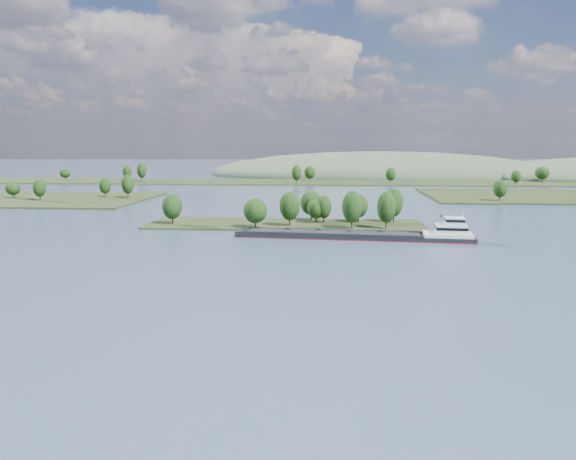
{
  "coord_description": "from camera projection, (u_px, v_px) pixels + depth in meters",
  "views": [
    {
      "loc": [
        17.7,
        -22.28,
        29.9
      ],
      "look_at": [
        5.19,
        130.0,
        6.0
      ],
      "focal_mm": 35.0,
      "sensor_mm": 36.0,
      "label": 1
    }
  ],
  "objects": [
    {
      "name": "ground",
      "position": [
        265.0,
        258.0,
        146.15
      ],
      "size": [
        1800.0,
        1800.0,
        0.0
      ],
      "primitive_type": "plane",
      "color": "#34435A",
      "rests_on": "ground"
    },
    {
      "name": "hill_west",
      "position": [
        380.0,
        175.0,
        515.48
      ],
      "size": [
        320.0,
        160.0,
        44.0
      ],
      "primitive_type": "ellipsoid",
      "color": "#3C5037",
      "rests_on": "ground"
    },
    {
      "name": "back_shoreline",
      "position": [
        323.0,
        182.0,
        420.78
      ],
      "size": [
        900.0,
        60.0,
        15.46
      ],
      "color": "black",
      "rests_on": "ground"
    },
    {
      "name": "cargo_barge",
      "position": [
        370.0,
        235.0,
        175.55
      ],
      "size": [
        74.93,
        15.53,
        10.07
      ],
      "color": "black",
      "rests_on": "ground"
    },
    {
      "name": "tree_island",
      "position": [
        301.0,
        214.0,
        203.06
      ],
      "size": [
        100.0,
        30.69,
        14.32
      ],
      "color": "black",
      "rests_on": "ground"
    }
  ]
}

